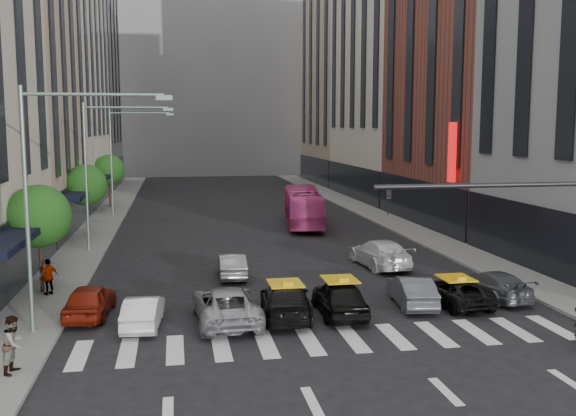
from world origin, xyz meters
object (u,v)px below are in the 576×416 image
pedestrian_near (14,344)px  bus (303,207)px  streetlamp_near (53,176)px  streetlamp_far (122,148)px  car_red (90,300)px  streetlamp_mid (102,156)px  taxi_left (285,301)px  pedestrian_far (49,277)px  taxi_center (340,298)px  car_white_front (143,311)px

pedestrian_near → bus: bearing=-14.3°
streetlamp_near → pedestrian_near: streetlamp_near is taller
streetlamp_far → car_red: (0.84, -29.97, -5.22)m
streetlamp_mid → car_red: bearing=-86.5°
taxi_left → pedestrian_far: bearing=-20.0°
car_red → pedestrian_near: (-1.47, -6.15, 0.37)m
streetlamp_near → streetlamp_mid: 16.00m
bus → car_red: bearing=66.7°
bus → pedestrian_far: (-15.50, -18.91, -0.52)m
streetlamp_mid → bus: 17.00m
streetlamp_far → taxi_center: 33.77m
pedestrian_near → pedestrian_far: size_ratio=1.10×
streetlamp_far → car_red: 30.44m
streetlamp_near → taxi_left: streetlamp_near is taller
car_red → pedestrian_near: 6.33m
streetlamp_far → car_red: streetlamp_far is taller
streetlamp_mid → pedestrian_far: bearing=-97.3°
taxi_left → streetlamp_mid: bearing=-54.8°
taxi_left → bus: size_ratio=0.45×
taxi_center → pedestrian_near: bearing=23.7°
car_white_front → bus: (11.10, 24.01, 0.87)m
streetlamp_far → streetlamp_near: bearing=-90.0°
bus → pedestrian_near: bearing=70.1°
car_white_front → taxi_center: taxi_center is taller
streetlamp_mid → pedestrian_near: (-0.63, -20.12, -4.86)m
car_red → streetlamp_far: bearing=-83.4°
taxi_center → pedestrian_near: (-11.54, -4.58, 0.30)m
streetlamp_mid → car_white_front: (3.05, -15.69, -5.29)m
streetlamp_far → taxi_left: bearing=-74.6°
car_red → car_white_front: 2.80m
car_red → taxi_left: taxi_left is taller
car_red → taxi_center: bearing=176.2°
taxi_center → streetlamp_mid: bearing=-52.9°
streetlamp_near → bus: size_ratio=0.84×
streetlamp_mid → pedestrian_near: streetlamp_mid is taller
pedestrian_far → streetlamp_far: bearing=-134.7°
streetlamp_far → pedestrian_near: bearing=-91.0°
bus → pedestrian_far: bus is taller
car_red → bus: size_ratio=0.38×
streetlamp_near → car_red: (0.84, 2.03, -5.22)m
streetlamp_far → car_white_front: size_ratio=2.42×
car_white_front → streetlamp_far: bearing=-79.6°
streetlamp_mid → taxi_center: streetlamp_mid is taller
streetlamp_near → car_red: size_ratio=2.24×
streetlamp_near → streetlamp_far: 32.00m
bus → taxi_center: bearing=89.8°
streetlamp_near → pedestrian_near: size_ratio=5.01×
streetlamp_far → taxi_left: 33.05m
bus → streetlamp_far: bearing=-21.0°
streetlamp_far → taxi_center: streetlamp_far is taller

